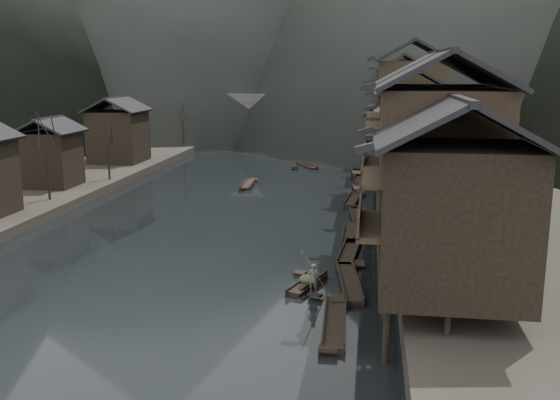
# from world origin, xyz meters

# --- Properties ---
(water) EXTENTS (300.00, 300.00, 0.00)m
(water) POSITION_xyz_m (0.00, 0.00, 0.00)
(water) COLOR black
(water) RESTS_ON ground
(right_bank) EXTENTS (40.00, 200.00, 1.80)m
(right_bank) POSITION_xyz_m (35.00, 40.00, 0.90)
(right_bank) COLOR #2D2823
(right_bank) RESTS_ON ground
(left_bank) EXTENTS (40.00, 200.00, 1.20)m
(left_bank) POSITION_xyz_m (-35.00, 40.00, 0.60)
(left_bank) COLOR #2D2823
(left_bank) RESTS_ON ground
(stilt_houses) EXTENTS (9.00, 67.60, 16.52)m
(stilt_houses) POSITION_xyz_m (17.28, 20.01, 8.86)
(stilt_houses) COLOR black
(stilt_houses) RESTS_ON ground
(left_houses) EXTENTS (8.10, 53.20, 8.73)m
(left_houses) POSITION_xyz_m (-20.50, 20.12, 5.66)
(left_houses) COLOR black
(left_houses) RESTS_ON left_bank
(bare_trees) EXTENTS (3.95, 72.26, 7.89)m
(bare_trees) POSITION_xyz_m (-17.00, 17.86, 6.50)
(bare_trees) COLOR black
(bare_trees) RESTS_ON left_bank
(moored_sampans) EXTENTS (2.50, 68.84, 0.47)m
(moored_sampans) POSITION_xyz_m (11.80, 23.90, 0.20)
(moored_sampans) COLOR black
(moored_sampans) RESTS_ON water
(midriver_boats) EXTENTS (11.37, 49.12, 0.45)m
(midriver_boats) POSITION_xyz_m (3.34, 53.85, 0.20)
(midriver_boats) COLOR black
(midriver_boats) RESTS_ON water
(stone_bridge) EXTENTS (40.00, 6.00, 9.00)m
(stone_bridge) POSITION_xyz_m (-0.00, 72.00, 5.11)
(stone_bridge) COLOR #4C4C4F
(stone_bridge) RESTS_ON ground
(hero_sampan) EXTENTS (2.30, 4.65, 0.43)m
(hero_sampan) POSITION_xyz_m (9.56, -0.86, 0.20)
(hero_sampan) COLOR black
(hero_sampan) RESTS_ON water
(cargo_heap) EXTENTS (1.02, 1.34, 0.61)m
(cargo_heap) POSITION_xyz_m (9.49, -0.65, 0.74)
(cargo_heap) COLOR black
(cargo_heap) RESTS_ON hero_sampan
(boatman) EXTENTS (0.75, 0.58, 1.83)m
(boatman) POSITION_xyz_m (10.09, -2.39, 1.35)
(boatman) COLOR #4F4E51
(boatman) RESTS_ON hero_sampan
(bamboo_pole) EXTENTS (1.70, 2.16, 3.60)m
(bamboo_pole) POSITION_xyz_m (10.29, -2.39, 4.06)
(bamboo_pole) COLOR #8C7A51
(bamboo_pole) RESTS_ON boatman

